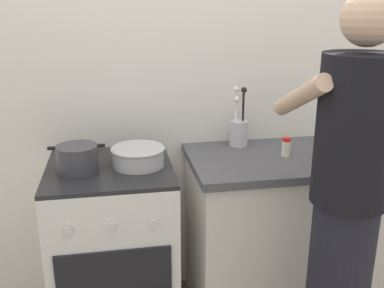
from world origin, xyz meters
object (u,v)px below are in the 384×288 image
object	(u,v)px
person	(346,210)
pot	(78,159)
oil_bottle	(328,141)
mixing_bowl	(138,156)
spice_bottle	(286,147)
utensil_crock	(239,129)
stove_range	(114,249)

from	to	relation	value
person	pot	bearing A→B (deg)	154.58
pot	oil_bottle	distance (m)	1.22
mixing_bowl	spice_bottle	bearing A→B (deg)	0.28
utensil_crock	spice_bottle	world-z (taller)	utensil_crock
mixing_bowl	utensil_crock	xyz separation A→B (m)	(0.56, 0.22, 0.04)
spice_bottle	mixing_bowl	bearing A→B (deg)	-179.72
utensil_crock	oil_bottle	world-z (taller)	utensil_crock
mixing_bowl	utensil_crock	distance (m)	0.60
stove_range	oil_bottle	size ratio (longest dim) A/B	4.01
pot	mixing_bowl	bearing A→B (deg)	7.38
stove_range	spice_bottle	size ratio (longest dim) A/B	9.28
person	mixing_bowl	bearing A→B (deg)	145.44
stove_range	mixing_bowl	distance (m)	0.52
oil_bottle	person	world-z (taller)	person
utensil_crock	oil_bottle	xyz separation A→B (m)	(0.38, -0.28, -0.00)
spice_bottle	person	world-z (taller)	person
mixing_bowl	oil_bottle	size ratio (longest dim) A/B	1.17
spice_bottle	person	xyz separation A→B (m)	(0.04, -0.55, -0.09)
mixing_bowl	person	size ratio (longest dim) A/B	0.15
mixing_bowl	spice_bottle	size ratio (longest dim) A/B	2.70
stove_range	oil_bottle	distance (m)	1.21
utensil_crock	oil_bottle	size ratio (longest dim) A/B	1.47
mixing_bowl	person	distance (m)	0.97
mixing_bowl	oil_bottle	xyz separation A→B (m)	(0.94, -0.06, 0.04)
pot	spice_bottle	size ratio (longest dim) A/B	2.64
utensil_crock	mixing_bowl	bearing A→B (deg)	-158.76
pot	utensil_crock	distance (m)	0.88
stove_range	utensil_crock	size ratio (longest dim) A/B	2.74
spice_bottle	oil_bottle	bearing A→B (deg)	-18.94
stove_range	spice_bottle	xyz separation A→B (m)	(0.89, -0.01, 0.50)
pot	utensil_crock	xyz separation A→B (m)	(0.84, 0.25, 0.03)
stove_range	person	world-z (taller)	person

